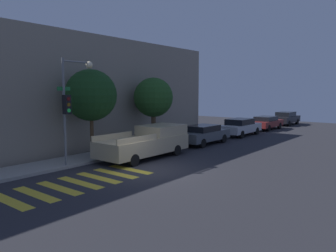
# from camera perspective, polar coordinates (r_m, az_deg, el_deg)

# --- Properties ---
(ground_plane) EXTENTS (60.00, 60.00, 0.00)m
(ground_plane) POSITION_cam_1_polar(r_m,az_deg,el_deg) (15.34, -3.62, -7.79)
(ground_plane) COLOR #28282D
(sidewalk) EXTENTS (26.00, 2.14, 0.14)m
(sidewalk) POSITION_cam_1_polar(r_m,az_deg,el_deg) (18.40, -13.57, -5.38)
(sidewalk) COLOR gray
(sidewalk) RESTS_ON ground
(building_row) EXTENTS (26.00, 6.00, 7.07)m
(building_row) POSITION_cam_1_polar(r_m,az_deg,el_deg) (21.75, -21.08, 5.32)
(building_row) COLOR gray
(building_row) RESTS_ON ground
(crosswalk) EXTENTS (6.15, 2.60, 0.00)m
(crosswalk) POSITION_cam_1_polar(r_m,az_deg,el_deg) (13.86, -15.09, -9.50)
(crosswalk) COLOR gold
(crosswalk) RESTS_ON ground
(traffic_light_pole) EXTENTS (2.04, 0.56, 5.23)m
(traffic_light_pole) POSITION_cam_1_polar(r_m,az_deg,el_deg) (16.34, -16.46, 4.96)
(traffic_light_pole) COLOR slate
(traffic_light_pole) RESTS_ON ground
(pickup_truck) EXTENTS (5.61, 2.13, 1.71)m
(pickup_truck) POSITION_cam_1_polar(r_m,az_deg,el_deg) (18.23, -3.65, -2.77)
(pickup_truck) COLOR tan
(pickup_truck) RESTS_ON ground
(sedan_near_corner) EXTENTS (4.44, 1.78, 1.33)m
(sedan_near_corner) POSITION_cam_1_polar(r_m,az_deg,el_deg) (22.86, 6.21, -1.39)
(sedan_near_corner) COLOR #4C5156
(sedan_near_corner) RESTS_ON ground
(sedan_middle) EXTENTS (4.58, 1.83, 1.41)m
(sedan_middle) POSITION_cam_1_polar(r_m,az_deg,el_deg) (27.74, 12.46, -0.11)
(sedan_middle) COLOR #B7BABF
(sedan_middle) RESTS_ON ground
(sedan_far_end) EXTENTS (4.52, 1.78, 1.27)m
(sedan_far_end) POSITION_cam_1_polar(r_m,az_deg,el_deg) (32.78, 16.72, 0.61)
(sedan_far_end) COLOR maroon
(sedan_far_end) RESTS_ON ground
(sedan_tail_of_row) EXTENTS (4.53, 1.74, 1.43)m
(sedan_tail_of_row) POSITION_cam_1_polar(r_m,az_deg,el_deg) (37.94, 19.84, 1.32)
(sedan_tail_of_row) COLOR black
(sedan_tail_of_row) RESTS_ON ground
(tree_near_corner) EXTENTS (2.79, 2.79, 4.85)m
(tree_near_corner) POSITION_cam_1_polar(r_m,az_deg,el_deg) (18.18, -13.27, 5.22)
(tree_near_corner) COLOR #4C3823
(tree_near_corner) RESTS_ON ground
(tree_midblock) EXTENTS (2.61, 2.61, 4.57)m
(tree_midblock) POSITION_cam_1_polar(r_m,az_deg,el_deg) (21.73, -2.55, 4.94)
(tree_midblock) COLOR brown
(tree_midblock) RESTS_ON ground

